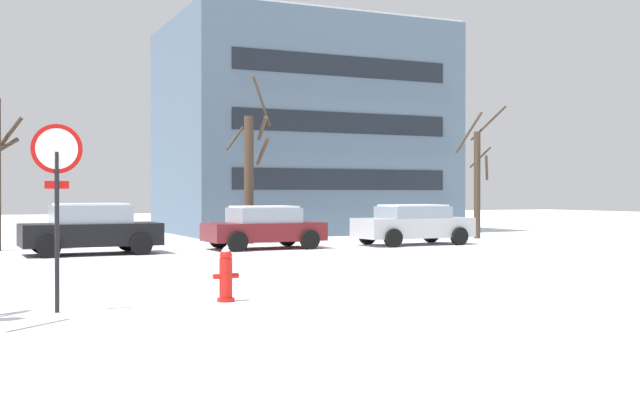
% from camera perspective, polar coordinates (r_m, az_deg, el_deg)
% --- Properties ---
extents(ground_plane, '(120.00, 120.00, 0.00)m').
position_cam_1_polar(ground_plane, '(15.43, -9.36, -6.32)').
color(ground_plane, white).
extents(road_surface, '(80.00, 9.95, 0.00)m').
position_cam_1_polar(road_surface, '(19.27, -12.44, -4.98)').
color(road_surface, silver).
rests_on(road_surface, ground).
extents(stop_sign, '(0.76, 0.11, 2.88)m').
position_cam_1_polar(stop_sign, '(12.71, -18.43, 1.36)').
color(stop_sign, black).
rests_on(stop_sign, ground).
extents(fire_hydrant, '(0.44, 0.30, 0.91)m').
position_cam_1_polar(fire_hydrant, '(13.47, -6.80, -5.35)').
color(fire_hydrant, red).
rests_on(fire_hydrant, ground).
extents(parked_car_black, '(4.08, 2.22, 1.54)m').
position_cam_1_polar(parked_car_black, '(24.77, -16.20, -1.99)').
color(parked_car_black, black).
rests_on(parked_car_black, ground).
extents(parked_car_maroon, '(3.91, 2.14, 1.43)m').
position_cam_1_polar(parked_car_maroon, '(26.29, -4.07, -1.95)').
color(parked_car_maroon, maroon).
rests_on(parked_car_maroon, ground).
extents(parked_car_silver, '(4.26, 2.10, 1.44)m').
position_cam_1_polar(parked_car_silver, '(28.51, 6.72, -1.73)').
color(parked_car_silver, silver).
rests_on(parked_car_silver, ground).
extents(tree_far_right, '(1.77, 1.72, 5.46)m').
position_cam_1_polar(tree_far_right, '(33.17, 11.28, 1.60)').
color(tree_far_right, '#423326').
rests_on(tree_far_right, ground).
extents(tree_far_left, '(1.72, 1.73, 6.06)m').
position_cam_1_polar(tree_far_left, '(29.21, -5.06, 1.91)').
color(tree_far_left, '#423326').
rests_on(tree_far_left, ground).
extents(building_far_right, '(12.63, 9.32, 9.90)m').
position_cam_1_polar(building_far_right, '(38.53, -1.34, 5.08)').
color(building_far_right, slate).
rests_on(building_far_right, ground).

